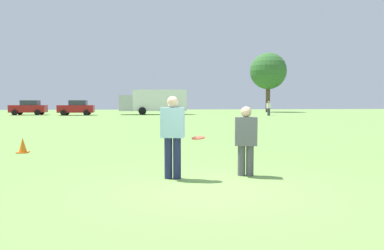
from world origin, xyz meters
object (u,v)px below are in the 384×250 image
(traffic_cone, at_px, (23,146))
(parked_car_center, at_px, (77,108))
(parked_car_mid_left, at_px, (29,108))
(player_defender, at_px, (246,137))
(bystander_sideline_watcher, at_px, (269,107))
(box_truck, at_px, (154,101))
(frisbee, at_px, (198,138))
(player_thrower, at_px, (173,132))

(traffic_cone, distance_m, parked_car_center, 32.95)
(traffic_cone, height_order, parked_car_mid_left, parked_car_mid_left)
(player_defender, bearing_deg, bystander_sideline_watcher, 69.80)
(box_truck, bearing_deg, frisbee, -89.64)
(player_defender, bearing_deg, frisbee, -165.31)
(parked_car_center, bearing_deg, bystander_sideline_watcher, -10.16)
(frisbee, xyz_separation_m, bystander_sideline_watcher, (13.10, 32.97, 0.11))
(parked_car_mid_left, height_order, bystander_sideline_watcher, parked_car_mid_left)
(traffic_cone, xyz_separation_m, parked_car_mid_left, (-10.83, 34.15, 0.69))
(parked_car_mid_left, bearing_deg, player_thrower, -68.37)
(frisbee, bearing_deg, player_defender, 14.69)
(frisbee, bearing_deg, player_thrower, 160.42)
(frisbee, distance_m, box_truck, 38.56)
(player_defender, distance_m, traffic_cone, 7.33)
(player_defender, height_order, traffic_cone, player_defender)
(bystander_sideline_watcher, bearing_deg, traffic_cone, -122.29)
(frisbee, distance_m, parked_car_mid_left, 41.70)
(parked_car_mid_left, xyz_separation_m, parked_car_center, (6.05, -1.56, 0.00))
(player_defender, distance_m, box_truck, 38.30)
(player_defender, height_order, frisbee, player_defender)
(player_defender, relative_size, frisbee, 5.48)
(parked_car_mid_left, xyz_separation_m, box_truck, (15.51, -0.06, 0.83))
(parked_car_mid_left, relative_size, box_truck, 0.50)
(frisbee, height_order, parked_car_mid_left, parked_car_mid_left)
(player_thrower, relative_size, player_defender, 1.14)
(parked_car_mid_left, bearing_deg, parked_car_center, -14.48)
(box_truck, bearing_deg, bystander_sideline_watcher, -22.72)
(box_truck, xyz_separation_m, bystander_sideline_watcher, (13.34, -5.59, -0.79))
(box_truck, bearing_deg, player_defender, -88.04)
(player_defender, relative_size, parked_car_mid_left, 0.35)
(traffic_cone, bearing_deg, player_thrower, -44.15)
(player_defender, xyz_separation_m, bystander_sideline_watcher, (12.03, 32.68, 0.14))
(player_thrower, relative_size, traffic_cone, 3.55)
(parked_car_center, height_order, bystander_sideline_watcher, parked_car_center)
(traffic_cone, height_order, parked_car_center, parked_car_center)
(parked_car_mid_left, distance_m, parked_car_center, 6.25)
(parked_car_mid_left, bearing_deg, traffic_cone, -72.40)
(frisbee, xyz_separation_m, parked_car_mid_left, (-15.75, 38.61, 0.06))
(player_defender, xyz_separation_m, parked_car_center, (-10.77, 36.77, 0.10))
(player_thrower, height_order, parked_car_center, parked_car_center)
(frisbee, relative_size, parked_car_mid_left, 0.06)
(bystander_sideline_watcher, bearing_deg, parked_car_center, 169.84)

